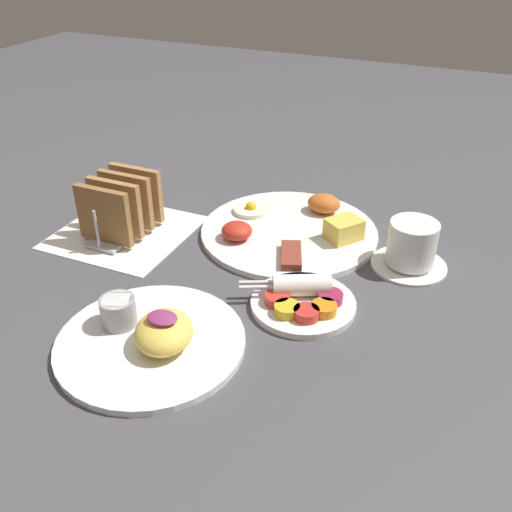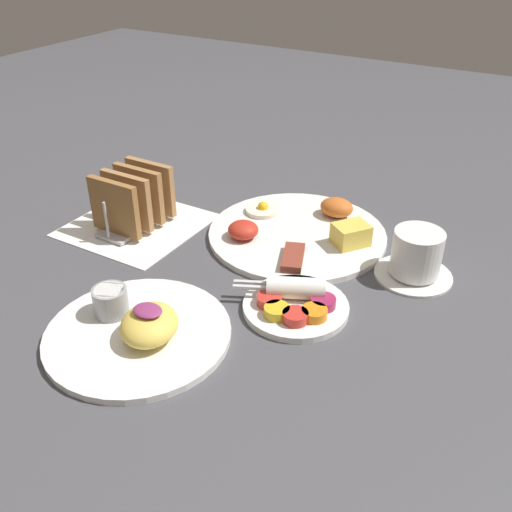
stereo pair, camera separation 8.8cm
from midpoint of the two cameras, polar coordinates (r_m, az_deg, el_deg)
ground_plane at (r=0.90m, az=-3.10°, el=-1.45°), size 3.00×3.00×0.00m
napkin_flat at (r=1.04m, az=-9.49°, el=3.04°), size 0.22×0.22×0.00m
plate_breakfast at (r=0.99m, az=6.91°, el=2.39°), size 0.31×0.31×0.05m
plate_condiments at (r=0.81m, az=7.08°, el=-4.79°), size 0.17×0.15×0.04m
plate_foreground at (r=0.77m, az=-8.51°, el=-7.22°), size 0.25×0.25×0.06m
toast_rack at (r=1.02m, az=-9.74°, el=5.52°), size 0.10×0.15×0.10m
coffee_cup at (r=0.91m, az=18.41°, el=-0.13°), size 0.12×0.12×0.08m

